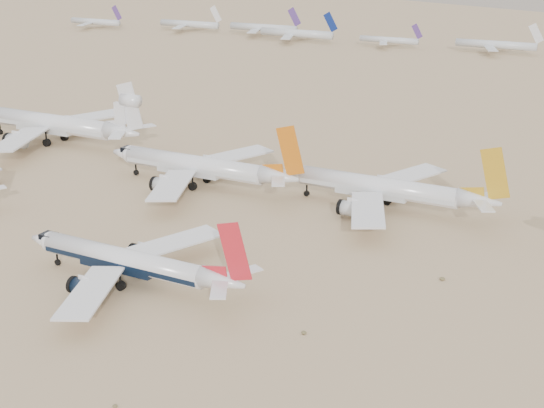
{
  "coord_description": "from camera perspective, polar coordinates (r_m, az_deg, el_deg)",
  "views": [
    {
      "loc": [
        68.99,
        -93.19,
        59.41
      ],
      "look_at": [
        0.91,
        35.23,
        7.0
      ],
      "focal_mm": 50.0,
      "sensor_mm": 36.0,
      "label": 1
    }
  ],
  "objects": [
    {
      "name": "distant_storage_row",
      "position": [
        412.12,
        17.64,
        11.26
      ],
      "size": [
        575.89,
        62.82,
        15.26
      ],
      "color": "silver",
      "rests_on": "ground"
    },
    {
      "name": "row2_gold_tail",
      "position": [
        171.97,
        8.6,
        1.15
      ],
      "size": [
        50.15,
        49.04,
        17.85
      ],
      "color": "silver",
      "rests_on": "ground"
    },
    {
      "name": "main_airliner",
      "position": [
        136.33,
        -10.47,
        -4.33
      ],
      "size": [
        45.16,
        44.11,
        15.94
      ],
      "color": "silver",
      "rests_on": "ground"
    },
    {
      "name": "row2_orange_tail",
      "position": [
        186.24,
        -5.31,
        2.81
      ],
      "size": [
        51.72,
        50.6,
        18.45
      ],
      "color": "silver",
      "rests_on": "ground"
    },
    {
      "name": "ground",
      "position": [
        130.29,
        -7.7,
        -7.5
      ],
      "size": [
        7000.0,
        7000.0,
        0.0
      ],
      "primitive_type": "plane",
      "color": "#917A54",
      "rests_on": "ground"
    },
    {
      "name": "row2_white_trijet",
      "position": [
        232.45,
        -15.81,
        5.82
      ],
      "size": [
        59.54,
        58.19,
        21.1
      ],
      "color": "silver",
      "rests_on": "ground"
    }
  ]
}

